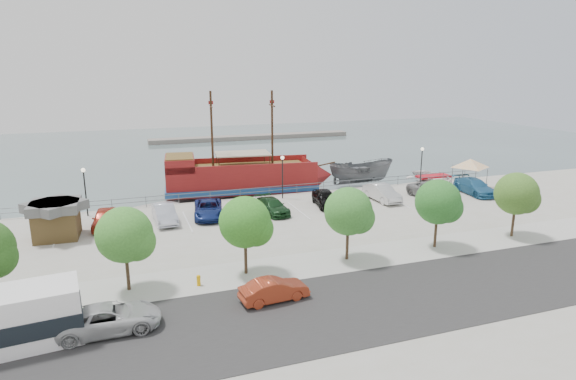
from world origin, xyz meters
name	(u,v)px	position (x,y,z in m)	size (l,w,h in m)	color
ground	(306,227)	(0.00, 0.00, -1.00)	(160.00, 160.00, 0.00)	#4B5A5C
land_slab	(468,352)	(0.00, -21.00, -0.60)	(100.00, 58.00, 1.20)	#A19D8D
street	(409,295)	(0.00, -16.00, 0.01)	(100.00, 8.00, 0.04)	#2B2A2A
sidewalk	(360,257)	(0.00, -10.00, 0.01)	(100.00, 4.00, 0.05)	#ADABA5
seawall_railing	(278,190)	(0.00, 7.80, 0.53)	(50.00, 0.06, 1.00)	slate
far_shore	(252,137)	(10.00, 55.00, -0.60)	(40.00, 3.00, 0.80)	gray
pirate_ship	(254,177)	(-1.33, 12.48, 0.98)	(18.95, 7.16, 11.81)	maroon
patrol_boat	(361,174)	(11.58, 11.97, 0.49)	(2.89, 7.67, 2.97)	slate
speedboat	(433,180)	(20.09, 9.76, -0.32)	(4.71, 6.59, 1.37)	white
dock_west	(140,211)	(-13.52, 9.20, -0.78)	(7.80, 2.23, 0.45)	gray
dock_mid	(342,193)	(7.81, 9.20, -0.82)	(6.32, 1.80, 0.36)	gray
dock_east	(413,187)	(16.91, 9.20, -0.79)	(7.36, 2.10, 0.42)	gray
shed	(56,219)	(-19.84, 1.24, 1.52)	(3.62, 3.62, 2.85)	#513D1F
canopy_tent	(471,159)	(20.59, 4.20, 3.14)	(5.37, 5.37, 3.61)	slate
street_van	(109,318)	(-16.00, -14.43, 0.69)	(2.29, 4.96, 1.38)	#B8B9BA
street_sedan	(274,290)	(-7.43, -14.02, 0.64)	(1.35, 3.86, 1.27)	#A6371C
fire_hydrant	(199,280)	(-11.09, -10.80, 0.38)	(0.25, 0.25, 0.71)	#EEA606
lamp_post_left	(85,183)	(-18.00, 6.50, 2.94)	(0.36, 0.36, 4.28)	black
lamp_post_mid	(282,169)	(0.00, 6.50, 2.94)	(0.36, 0.36, 4.28)	black
lamp_post_right	(422,160)	(16.00, 6.50, 2.94)	(0.36, 0.36, 4.28)	black
tree_b	(127,237)	(-14.85, -10.07, 3.30)	(3.30, 3.20, 5.00)	#473321
tree_c	(248,224)	(-7.85, -10.07, 3.30)	(3.30, 3.20, 5.00)	#473321
tree_d	(351,213)	(-0.85, -10.07, 3.30)	(3.30, 3.20, 5.00)	#473321
tree_e	(440,203)	(6.15, -10.07, 3.30)	(3.30, 3.20, 5.00)	#473321
tree_f	(519,195)	(13.15, -10.07, 3.30)	(3.30, 3.20, 5.00)	#473321
parked_car_a	(105,218)	(-16.48, 2.65, 0.76)	(1.81, 4.48, 1.53)	#A82917
parked_car_b	(165,214)	(-11.80, 2.42, 0.77)	(1.62, 4.64, 1.53)	silver
parked_car_c	(208,209)	(-8.06, 2.71, 0.73)	(2.41, 5.23, 1.45)	navy
parked_car_d	(272,206)	(-2.50, 1.90, 0.66)	(1.85, 4.56, 1.32)	#143819
parked_car_e	(325,198)	(2.89, 2.54, 0.77)	(1.83, 4.55, 1.55)	black
parked_car_f	(382,193)	(8.87, 2.45, 0.79)	(1.68, 4.82, 1.59)	silver
parked_car_g	(433,191)	(14.08, 1.56, 0.76)	(2.53, 5.49, 1.53)	gray
parked_car_h	(475,187)	(19.20, 1.62, 0.78)	(2.19, 5.39, 1.56)	#286998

